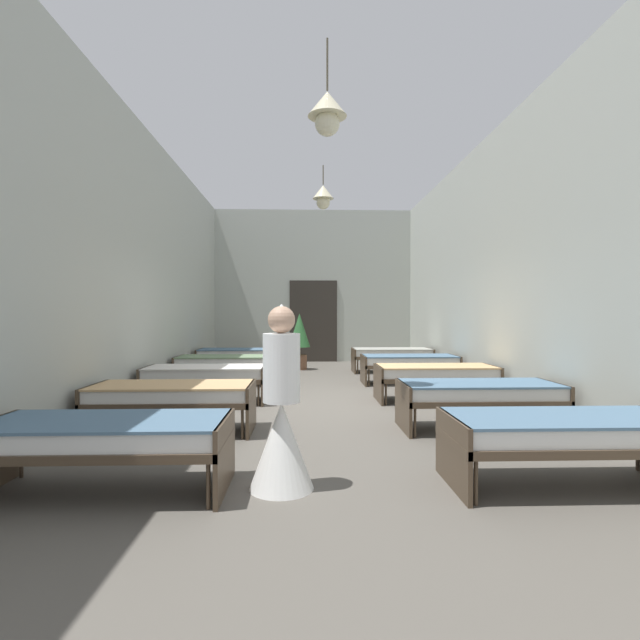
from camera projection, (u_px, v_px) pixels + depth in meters
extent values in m
cube|color=#59544C|center=(322.00, 405.00, 7.60)|extent=(6.39, 13.49, 0.10)
cube|color=#B2B7AD|center=(313.00, 286.00, 14.11)|extent=(6.19, 0.20, 4.49)
cube|color=#B2B7AD|center=(132.00, 261.00, 7.47)|extent=(0.20, 12.89, 4.49)
cube|color=#B2B7AD|center=(506.00, 262.00, 7.68)|extent=(0.20, 12.89, 4.49)
cube|color=#2D2823|center=(313.00, 321.00, 14.01)|extent=(1.40, 0.06, 2.40)
cylinder|color=brown|center=(327.00, 64.00, 5.29)|extent=(0.02, 0.02, 0.58)
cone|color=beige|center=(327.00, 104.00, 5.30)|extent=(0.44, 0.44, 0.28)
sphere|color=beige|center=(327.00, 124.00, 5.30)|extent=(0.28, 0.28, 0.28)
cylinder|color=brown|center=(323.00, 175.00, 9.81)|extent=(0.02, 0.02, 0.40)
cone|color=beige|center=(323.00, 192.00, 9.81)|extent=(0.44, 0.44, 0.28)
sphere|color=beige|center=(323.00, 203.00, 9.81)|extent=(0.28, 0.28, 0.28)
cylinder|color=#473828|center=(21.00, 458.00, 4.07)|extent=(0.03, 0.03, 0.34)
cylinder|color=#473828|center=(208.00, 486.00, 3.41)|extent=(0.03, 0.03, 0.34)
cylinder|color=#473828|center=(225.00, 456.00, 4.13)|extent=(0.03, 0.03, 0.34)
cube|color=#473828|center=(106.00, 445.00, 3.74)|extent=(1.90, 0.84, 0.07)
cube|color=#473828|center=(225.00, 454.00, 3.77)|extent=(0.04, 0.84, 0.57)
cube|color=white|center=(106.00, 431.00, 3.73)|extent=(1.82, 0.78, 0.14)
cube|color=slate|center=(106.00, 421.00, 3.73)|extent=(1.86, 0.82, 0.02)
cylinder|color=#473828|center=(476.00, 482.00, 3.48)|extent=(0.03, 0.03, 0.34)
cylinder|color=#473828|center=(446.00, 453.00, 4.20)|extent=(0.03, 0.03, 0.34)
cylinder|color=#473828|center=(638.00, 451.00, 4.26)|extent=(0.03, 0.03, 0.34)
cube|color=#473828|center=(565.00, 440.00, 3.86)|extent=(1.90, 0.84, 0.07)
cube|color=#473828|center=(452.00, 452.00, 3.83)|extent=(0.04, 0.84, 0.57)
cube|color=white|center=(565.00, 427.00, 3.86)|extent=(1.82, 0.78, 0.14)
cube|color=slate|center=(565.00, 417.00, 3.86)|extent=(1.86, 0.82, 0.02)
cylinder|color=#473828|center=(85.00, 425.00, 5.25)|extent=(0.03, 0.03, 0.34)
cylinder|color=#473828|center=(111.00, 412.00, 5.97)|extent=(0.03, 0.03, 0.34)
cylinder|color=#473828|center=(242.00, 424.00, 5.31)|extent=(0.03, 0.03, 0.34)
cylinder|color=#473828|center=(250.00, 411.00, 6.03)|extent=(0.03, 0.03, 0.34)
cube|color=#473828|center=(173.00, 401.00, 5.63)|extent=(1.90, 0.84, 0.07)
cube|color=#473828|center=(94.00, 409.00, 5.60)|extent=(0.04, 0.84, 0.57)
cube|color=#473828|center=(251.00, 407.00, 5.67)|extent=(0.04, 0.84, 0.57)
cube|color=white|center=(173.00, 392.00, 5.63)|extent=(1.82, 0.78, 0.14)
cube|color=tan|center=(173.00, 385.00, 5.63)|extent=(1.86, 0.82, 0.02)
cylinder|color=#473828|center=(415.00, 423.00, 5.38)|extent=(0.03, 0.03, 0.34)
cylinder|color=#473828|center=(402.00, 410.00, 6.09)|extent=(0.03, 0.03, 0.34)
cylinder|color=#473828|center=(565.00, 422.00, 5.44)|extent=(0.03, 0.03, 0.34)
cylinder|color=#473828|center=(535.00, 409.00, 6.16)|extent=(0.03, 0.03, 0.34)
cube|color=#473828|center=(479.00, 399.00, 5.76)|extent=(1.90, 0.84, 0.07)
cube|color=#473828|center=(403.00, 406.00, 5.73)|extent=(0.04, 0.84, 0.57)
cube|color=#473828|center=(554.00, 405.00, 5.80)|extent=(0.04, 0.84, 0.57)
cube|color=white|center=(479.00, 390.00, 5.76)|extent=(1.82, 0.78, 0.14)
cube|color=slate|center=(479.00, 383.00, 5.76)|extent=(1.86, 0.82, 0.02)
cylinder|color=#473828|center=(143.00, 396.00, 7.15)|extent=(0.03, 0.03, 0.34)
cylinder|color=#473828|center=(158.00, 388.00, 7.87)|extent=(0.03, 0.03, 0.34)
cylinder|color=#473828|center=(258.00, 395.00, 7.21)|extent=(0.03, 0.03, 0.34)
cylinder|color=#473828|center=(263.00, 388.00, 7.93)|extent=(0.03, 0.03, 0.34)
cube|color=#473828|center=(206.00, 379.00, 7.53)|extent=(1.90, 0.84, 0.07)
cube|color=#473828|center=(147.00, 385.00, 7.50)|extent=(0.04, 0.84, 0.57)
cube|color=#473828|center=(264.00, 384.00, 7.57)|extent=(0.04, 0.84, 0.57)
cube|color=white|center=(206.00, 372.00, 7.53)|extent=(1.82, 0.78, 0.14)
cube|color=beige|center=(206.00, 367.00, 7.53)|extent=(1.86, 0.82, 0.02)
cylinder|color=#473828|center=(386.00, 394.00, 7.27)|extent=(0.03, 0.03, 0.34)
cylinder|color=#473828|center=(378.00, 387.00, 7.99)|extent=(0.03, 0.03, 0.34)
cylinder|color=#473828|center=(497.00, 394.00, 7.33)|extent=(0.03, 0.03, 0.34)
cylinder|color=#473828|center=(480.00, 387.00, 8.05)|extent=(0.03, 0.03, 0.34)
cube|color=#473828|center=(435.00, 378.00, 7.66)|extent=(1.90, 0.84, 0.07)
cube|color=#473828|center=(378.00, 383.00, 7.63)|extent=(0.04, 0.84, 0.57)
cube|color=#473828|center=(492.00, 383.00, 7.69)|extent=(0.04, 0.84, 0.57)
cube|color=white|center=(435.00, 371.00, 7.66)|extent=(1.82, 0.78, 0.14)
cube|color=tan|center=(435.00, 366.00, 7.66)|extent=(1.86, 0.82, 0.02)
cylinder|color=#473828|center=(177.00, 379.00, 9.04)|extent=(0.03, 0.03, 0.34)
cylinder|color=#473828|center=(186.00, 374.00, 9.76)|extent=(0.03, 0.03, 0.34)
cylinder|color=#473828|center=(268.00, 378.00, 9.10)|extent=(0.03, 0.03, 0.34)
cylinder|color=#473828|center=(270.00, 374.00, 9.82)|extent=(0.03, 0.03, 0.34)
cube|color=#473828|center=(225.00, 366.00, 9.43)|extent=(1.90, 0.84, 0.07)
cube|color=#473828|center=(178.00, 370.00, 9.40)|extent=(0.04, 0.84, 0.57)
cube|color=#473828|center=(272.00, 370.00, 9.47)|extent=(0.04, 0.84, 0.57)
cube|color=white|center=(225.00, 361.00, 9.43)|extent=(1.82, 0.78, 0.14)
cube|color=slate|center=(225.00, 356.00, 9.43)|extent=(1.86, 0.82, 0.02)
cylinder|color=#473828|center=(369.00, 378.00, 9.17)|extent=(0.03, 0.03, 0.34)
cylinder|color=#473828|center=(364.00, 373.00, 9.89)|extent=(0.03, 0.03, 0.34)
cylinder|color=#473828|center=(458.00, 377.00, 9.23)|extent=(0.03, 0.03, 0.34)
cylinder|color=#473828|center=(446.00, 373.00, 9.95)|extent=(0.03, 0.03, 0.34)
cube|color=#473828|center=(409.00, 365.00, 9.56)|extent=(1.90, 0.84, 0.07)
cube|color=#473828|center=(363.00, 370.00, 9.53)|extent=(0.04, 0.84, 0.57)
cube|color=#473828|center=(455.00, 369.00, 9.59)|extent=(0.04, 0.84, 0.57)
cube|color=white|center=(409.00, 360.00, 9.56)|extent=(1.82, 0.78, 0.14)
cube|color=slate|center=(409.00, 356.00, 9.56)|extent=(1.86, 0.82, 0.02)
cylinder|color=#473828|center=(199.00, 367.00, 10.94)|extent=(0.03, 0.03, 0.34)
cylinder|color=#473828|center=(205.00, 364.00, 11.66)|extent=(0.03, 0.03, 0.34)
cylinder|color=#473828|center=(274.00, 367.00, 11.00)|extent=(0.03, 0.03, 0.34)
cylinder|color=#473828|center=(276.00, 364.00, 11.72)|extent=(0.03, 0.03, 0.34)
cube|color=#473828|center=(239.00, 357.00, 11.33)|extent=(1.90, 0.84, 0.07)
cube|color=#473828|center=(199.00, 361.00, 11.30)|extent=(0.04, 0.84, 0.57)
cube|color=#473828|center=(277.00, 361.00, 11.36)|extent=(0.04, 0.84, 0.57)
cube|color=white|center=(239.00, 353.00, 11.33)|extent=(1.82, 0.78, 0.14)
cube|color=slate|center=(239.00, 349.00, 11.33)|extent=(1.86, 0.82, 0.02)
cylinder|color=#473828|center=(358.00, 367.00, 11.07)|extent=(0.03, 0.03, 0.34)
cylinder|color=#473828|center=(354.00, 364.00, 11.79)|extent=(0.03, 0.03, 0.34)
cylinder|color=#473828|center=(431.00, 367.00, 11.13)|extent=(0.03, 0.03, 0.34)
cylinder|color=#473828|center=(424.00, 363.00, 11.85)|extent=(0.03, 0.03, 0.34)
cube|color=#473828|center=(392.00, 357.00, 11.46)|extent=(1.90, 0.84, 0.07)
cube|color=#473828|center=(353.00, 360.00, 11.43)|extent=(0.04, 0.84, 0.57)
cube|color=#473828|center=(430.00, 360.00, 11.49)|extent=(0.04, 0.84, 0.57)
cube|color=white|center=(392.00, 352.00, 11.46)|extent=(1.82, 0.78, 0.14)
cube|color=#9E9E93|center=(392.00, 349.00, 11.46)|extent=(1.86, 0.82, 0.02)
cone|color=white|center=(282.00, 445.00, 3.81)|extent=(0.52, 0.52, 0.70)
cylinder|color=white|center=(281.00, 368.00, 3.80)|extent=(0.30, 0.30, 0.55)
sphere|color=tan|center=(281.00, 320.00, 3.79)|extent=(0.22, 0.22, 0.22)
cone|color=white|center=(281.00, 310.00, 3.79)|extent=(0.18, 0.18, 0.10)
cylinder|color=brown|center=(299.00, 362.00, 12.01)|extent=(0.38, 0.38, 0.37)
cylinder|color=brown|center=(299.00, 351.00, 12.01)|extent=(0.06, 0.06, 0.20)
cone|color=#2D6633|center=(299.00, 330.00, 12.00)|extent=(0.54, 0.54, 0.86)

